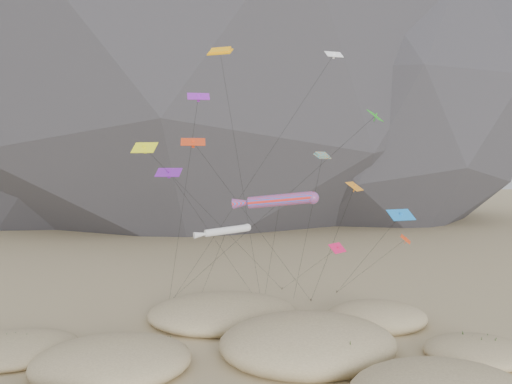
{
  "coord_description": "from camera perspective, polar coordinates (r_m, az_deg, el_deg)",
  "views": [
    {
      "loc": [
        -9.15,
        -35.43,
        16.69
      ],
      "look_at": [
        0.09,
        12.0,
        13.92
      ],
      "focal_mm": 35.0,
      "sensor_mm": 36.0,
      "label": 1
    }
  ],
  "objects": [
    {
      "name": "dunes",
      "position": [
        43.31,
        -1.17,
        -18.33
      ],
      "size": [
        49.99,
        38.79,
        4.24
      ],
      "color": "#CCB789",
      "rests_on": "ground"
    },
    {
      "name": "dune_grass",
      "position": [
        43.07,
        1.43,
        -18.29
      ],
      "size": [
        43.1,
        29.14,
        1.57
      ],
      "color": "black",
      "rests_on": "ground"
    },
    {
      "name": "kite_stakes",
      "position": [
        62.11,
        -0.4,
        -12.16
      ],
      "size": [
        22.17,
        7.41,
        0.3
      ],
      "color": "#3F2D1E",
      "rests_on": "ground"
    },
    {
      "name": "rainbow_tube_kite",
      "position": [
        46.78,
        2.44,
        -0.96
      ],
      "size": [
        7.85,
        13.81,
        14.15
      ],
      "color": "#FF281A",
      "rests_on": "ground"
    },
    {
      "name": "white_tube_kite",
      "position": [
        47.92,
        -3.65,
        -4.48
      ],
      "size": [
        5.75,
        14.37,
        10.82
      ],
      "color": "silver",
      "rests_on": "ground"
    },
    {
      "name": "orange_parafoil",
      "position": [
        53.21,
        -4.05,
        15.33
      ],
      "size": [
        7.61,
        11.17,
        28.67
      ],
      "color": "#FCA60D",
      "rests_on": "ground"
    },
    {
      "name": "multi_parafoil",
      "position": [
        53.91,
        7.56,
        3.94
      ],
      "size": [
        2.25,
        8.75,
        17.96
      ],
      "color": "orange",
      "rests_on": "ground"
    },
    {
      "name": "delta_kites",
      "position": [
        47.43,
        3.65,
        2.7
      ],
      "size": [
        28.07,
        23.02,
        28.21
      ],
      "color": "#FF3D0D",
      "rests_on": "ground"
    }
  ]
}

